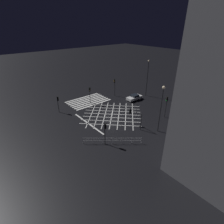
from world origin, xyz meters
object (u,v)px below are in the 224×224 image
at_px(traffic_light_median_north, 134,115).
at_px(traffic_light_median_south, 90,92).
at_px(street_tree_near, 194,101).
at_px(waiting_car, 134,97).
at_px(traffic_light_nw_main, 166,103).
at_px(street_lamp_west, 162,101).
at_px(traffic_light_se_main, 58,101).
at_px(street_lamp_east, 148,73).
at_px(traffic_light_ne_main, 105,129).
at_px(traffic_light_sw_main, 115,84).

distance_m(traffic_light_median_north, traffic_light_median_south, 13.55).
xyz_separation_m(street_tree_near, waiting_car, (2.00, -13.48, -3.00)).
relative_size(traffic_light_nw_main, traffic_light_median_south, 1.13).
relative_size(street_lamp_west, waiting_car, 2.01).
xyz_separation_m(traffic_light_median_north, street_tree_near, (-11.11, 4.98, 1.23)).
relative_size(traffic_light_se_main, traffic_light_median_south, 0.89).
height_order(street_lamp_east, street_lamp_west, street_lamp_east).
bearing_deg(traffic_light_median_south, traffic_light_ne_main, -25.27).
relative_size(traffic_light_ne_main, street_lamp_west, 0.45).
bearing_deg(traffic_light_sw_main, street_lamp_east, 141.05).
xyz_separation_m(traffic_light_ne_main, traffic_light_median_south, (-6.78, -14.37, 0.17)).
height_order(street_lamp_west, waiting_car, street_lamp_west).
distance_m(traffic_light_median_north, traffic_light_ne_main, 7.22).
relative_size(traffic_light_ne_main, waiting_car, 0.91).
relative_size(traffic_light_ne_main, traffic_light_median_south, 0.94).
height_order(traffic_light_sw_main, traffic_light_nw_main, traffic_light_nw_main).
height_order(traffic_light_median_north, street_tree_near, street_tree_near).
bearing_deg(traffic_light_median_south, traffic_light_sw_main, 90.36).
distance_m(traffic_light_median_south, street_lamp_west, 17.78).
height_order(traffic_light_nw_main, waiting_car, traffic_light_nw_main).
xyz_separation_m(traffic_light_se_main, street_lamp_west, (-9.92, 17.91, 3.21)).
xyz_separation_m(traffic_light_se_main, traffic_light_median_north, (-7.89, 14.07, -0.13)).
bearing_deg(street_lamp_east, traffic_light_median_south, -20.22).
relative_size(street_lamp_west, street_tree_near, 1.67).
distance_m(traffic_light_se_main, traffic_light_median_north, 16.13).
distance_m(traffic_light_se_main, street_lamp_east, 22.22).
distance_m(traffic_light_ne_main, waiting_car, 18.87).
height_order(traffic_light_sw_main, street_lamp_west, street_lamp_west).
bearing_deg(traffic_light_ne_main, traffic_light_nw_main, -3.09).
bearing_deg(street_tree_near, traffic_light_median_north, -24.14).
xyz_separation_m(street_lamp_east, waiting_car, (4.24, -0.02, -5.26)).
distance_m(traffic_light_se_main, street_tree_near, 26.93).
distance_m(traffic_light_sw_main, traffic_light_nw_main, 15.19).
height_order(street_lamp_east, street_tree_near, street_lamp_east).
height_order(traffic_light_ne_main, traffic_light_median_south, traffic_light_median_south).
height_order(traffic_light_median_south, street_lamp_east, street_lamp_east).
bearing_deg(waiting_car, traffic_light_median_south, -27.95).
bearing_deg(traffic_light_nw_main, traffic_light_sw_main, -89.64).
bearing_deg(street_lamp_east, traffic_light_nw_main, 58.33).
xyz_separation_m(traffic_light_median_north, waiting_car, (-9.10, -8.51, -1.78)).
relative_size(traffic_light_median_north, street_lamp_east, 0.36).
bearing_deg(traffic_light_ne_main, waiting_car, 29.84).
relative_size(traffic_light_median_south, street_tree_near, 0.80).
height_order(traffic_light_sw_main, waiting_car, traffic_light_sw_main).
bearing_deg(waiting_car, street_tree_near, 98.45).
xyz_separation_m(traffic_light_se_main, traffic_light_ne_main, (-0.73, 14.90, 0.15)).
bearing_deg(traffic_light_ne_main, street_tree_near, -12.79).
relative_size(traffic_light_se_main, traffic_light_ne_main, 0.94).
height_order(street_lamp_east, waiting_car, street_lamp_east).
xyz_separation_m(traffic_light_ne_main, street_tree_near, (-18.27, 4.15, 0.95)).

